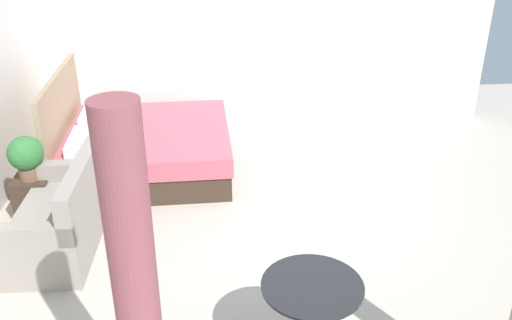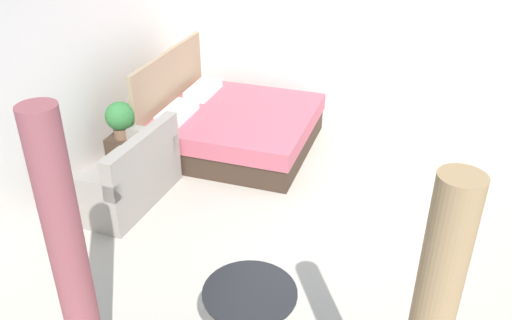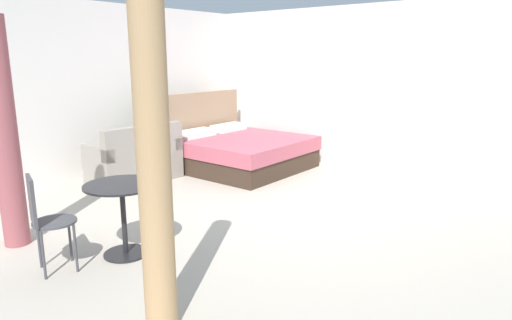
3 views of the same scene
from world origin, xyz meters
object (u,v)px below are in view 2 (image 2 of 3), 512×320
object	(u,v)px
vase	(133,124)
potted_plant	(120,118)
bed	(232,126)
couch	(128,178)
nightstand	(129,150)
balcony_table	(250,313)

from	to	relation	value
vase	potted_plant	bearing A→B (deg)	174.57
bed	vase	bearing A→B (deg)	130.28
bed	vase	size ratio (longest dim) A/B	12.98
vase	couch	bearing A→B (deg)	-153.86
nightstand	potted_plant	world-z (taller)	potted_plant
potted_plant	balcony_table	xyz separation A→B (m)	(-2.28, -2.52, -0.24)
couch	potted_plant	distance (m)	0.85
couch	vase	world-z (taller)	couch
nightstand	vase	distance (m)	0.34
nightstand	vase	xyz separation A→B (m)	(0.12, -0.02, 0.32)
couch	potted_plant	size ratio (longest dim) A/B	2.93
couch	balcony_table	distance (m)	2.70
bed	balcony_table	xyz separation A→B (m)	(-3.36, -1.49, 0.20)
vase	balcony_table	distance (m)	3.54
bed	vase	distance (m)	1.36
potted_plant	bed	bearing A→B (deg)	-43.81
couch	balcony_table	xyz separation A→B (m)	(-1.68, -2.10, 0.19)
bed	balcony_table	bearing A→B (deg)	-156.13
couch	bed	bearing A→B (deg)	-20.11
couch	vase	distance (m)	0.94
potted_plant	nightstand	bearing A→B (deg)	0.20
nightstand	potted_plant	xyz separation A→B (m)	(-0.10, -0.00, 0.50)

